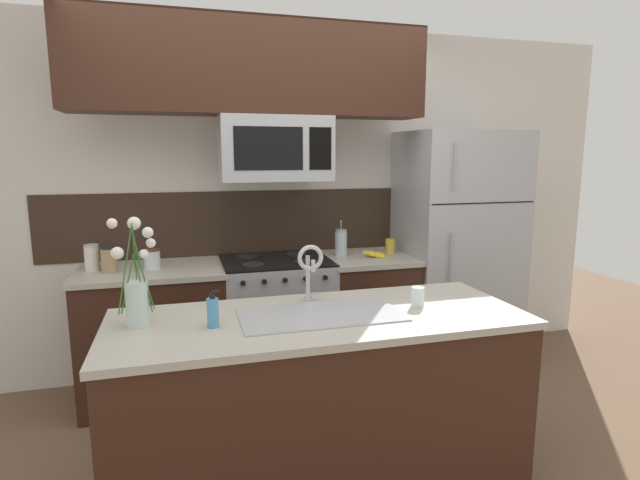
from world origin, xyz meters
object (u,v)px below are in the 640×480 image
coffee_tin (390,246)px  banana_bunch (375,254)px  microwave (275,149)px  storage_jar_medium (109,259)px  drinking_glass (418,297)px  dish_soap_bottle (213,312)px  french_press (341,243)px  refrigerator (455,249)px  flower_vase (136,292)px  sink_faucet (310,265)px  storage_jar_short (152,259)px  storage_jar_tall (92,258)px  stove_range (277,321)px

coffee_tin → banana_bunch: bearing=-146.5°
microwave → storage_jar_medium: (-1.09, -0.02, -0.70)m
drinking_glass → dish_soap_bottle: bearing=-178.5°
french_press → drinking_glass: french_press is taller
refrigerator → flower_vase: 2.58m
microwave → sink_faucet: 1.19m
storage_jar_short → flower_vase: 1.16m
banana_bunch → drinking_glass: (-0.25, -1.19, 0.03)m
flower_vase → french_press: bearing=42.4°
refrigerator → drinking_glass: refrigerator is taller
microwave → flower_vase: size_ratio=1.53×
storage_jar_short → dish_soap_bottle: size_ratio=0.81×
microwave → drinking_glass: 1.51m
storage_jar_tall → flower_vase: 1.26m
storage_jar_tall → french_press: 1.71m
storage_jar_tall → dish_soap_bottle: 1.48m
coffee_tin → drinking_glass: bearing=-107.9°
coffee_tin → flower_vase: size_ratio=0.23×
stove_range → coffee_tin: coffee_tin is taller
flower_vase → sink_faucet: bearing=8.1°
stove_range → coffee_tin: size_ratio=8.45×
stove_range → storage_jar_short: storage_jar_short is taller
stove_range → dish_soap_bottle: size_ratio=5.64×
storage_jar_short → microwave: bearing=-0.5°
storage_jar_medium → drinking_glass: size_ratio=1.70×
sink_faucet → dish_soap_bottle: 0.56m
microwave → storage_jar_tall: (-1.21, 0.05, -0.70)m
storage_jar_tall → drinking_glass: (1.69, -1.28, -0.04)m
refrigerator → banana_bunch: bearing=-173.5°
microwave → banana_bunch: size_ratio=3.93×
french_press → coffee_tin: 0.40m
storage_jar_short → drinking_glass: (1.31, -1.24, -0.02)m
coffee_tin → flower_vase: bearing=-145.0°
dish_soap_bottle → drinking_glass: (1.00, 0.03, -0.02)m
refrigerator → storage_jar_short: bearing=-179.2°
storage_jar_short → dish_soap_bottle: 1.30m
storage_jar_medium → french_press: french_press is taller
microwave → banana_bunch: microwave is taller
french_press → coffee_tin: size_ratio=2.43×
storage_jar_short → banana_bunch: 1.57m
drinking_glass → storage_jar_short: bearing=136.7°
storage_jar_tall → storage_jar_short: storage_jar_tall is taller
banana_bunch → dish_soap_bottle: bearing=-135.8°
stove_range → flower_vase: size_ratio=1.91×
coffee_tin → stove_range: bearing=-176.8°
dish_soap_bottle → drinking_glass: 1.00m
microwave → storage_jar_tall: microwave is taller
storage_jar_tall → dish_soap_bottle: (0.69, -1.31, -0.02)m
microwave → french_press: (0.51, 0.08, -0.69)m
coffee_tin → drinking_glass: 1.37m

